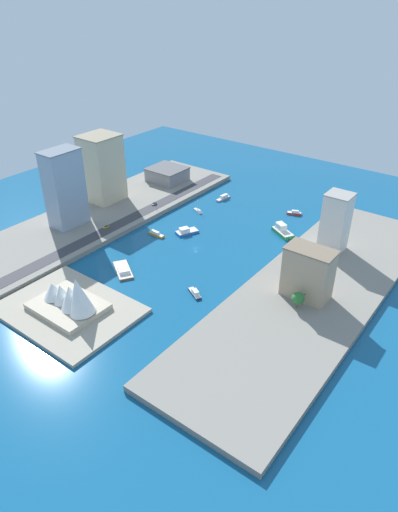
{
  "coord_description": "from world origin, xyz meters",
  "views": [
    {
      "loc": [
        -165.47,
        214.49,
        156.2
      ],
      "look_at": [
        -13.64,
        13.89,
        5.49
      ],
      "focal_mm": 32.24,
      "sensor_mm": 36.0,
      "label": 1
    }
  ],
  "objects_px": {
    "tugboat_red": "(294,213)",
    "apartment_midrise_tan": "(308,273)",
    "patrol_launch_navy": "(195,293)",
    "office_block_beige": "(102,168)",
    "warehouse_low_gray": "(167,174)",
    "taxi_yellow_cab": "(106,227)",
    "opera_landmark": "(70,298)",
    "tower_tall_glass": "(65,188)",
    "water_taxi_orange": "(156,234)",
    "yacht_sleek_gray": "(223,198)",
    "sedan_silver": "(154,204)",
    "traffic_light_waterfront": "(157,205)",
    "barge_flat_brown": "(123,270)",
    "sailboat_small_white": "(198,211)",
    "ferry_green_doubledeck": "(282,231)",
    "catamaran_blue": "(186,231)",
    "hotel_broad_white": "(336,222)"
  },
  "relations": [
    {
      "from": "ferry_green_doubledeck",
      "to": "traffic_light_waterfront",
      "type": "xyz_separation_m",
      "value": [
        93.33,
        30.27,
        5.32
      ]
    },
    {
      "from": "sailboat_small_white",
      "to": "opera_landmark",
      "type": "relative_size",
      "value": 0.28
    },
    {
      "from": "catamaran_blue",
      "to": "hotel_broad_white",
      "type": "relative_size",
      "value": 0.45
    },
    {
      "from": "tugboat_red",
      "to": "apartment_midrise_tan",
      "type": "relative_size",
      "value": 0.4
    },
    {
      "from": "office_block_beige",
      "to": "traffic_light_waterfront",
      "type": "height_order",
      "value": "office_block_beige"
    },
    {
      "from": "hotel_broad_white",
      "to": "water_taxi_orange",
      "type": "bearing_deg",
      "value": 25.2
    },
    {
      "from": "catamaran_blue",
      "to": "taxi_yellow_cab",
      "type": "relative_size",
      "value": 3.92
    },
    {
      "from": "taxi_yellow_cab",
      "to": "tugboat_red",
      "type": "bearing_deg",
      "value": -130.95
    },
    {
      "from": "water_taxi_orange",
      "to": "tugboat_red",
      "type": "bearing_deg",
      "value": -124.54
    },
    {
      "from": "ferry_green_doubledeck",
      "to": "hotel_broad_white",
      "type": "bearing_deg",
      "value": 172.56
    },
    {
      "from": "apartment_midrise_tan",
      "to": "taxi_yellow_cab",
      "type": "relative_size",
      "value": 6.72
    },
    {
      "from": "barge_flat_brown",
      "to": "hotel_broad_white",
      "type": "distance_m",
      "value": 138.96
    },
    {
      "from": "sailboat_small_white",
      "to": "yacht_sleek_gray",
      "type": "height_order",
      "value": "sailboat_small_white"
    },
    {
      "from": "catamaran_blue",
      "to": "traffic_light_waterfront",
      "type": "height_order",
      "value": "traffic_light_waterfront"
    },
    {
      "from": "sailboat_small_white",
      "to": "office_block_beige",
      "type": "distance_m",
      "value": 82.77
    },
    {
      "from": "catamaran_blue",
      "to": "tugboat_red",
      "type": "distance_m",
      "value": 88.99
    },
    {
      "from": "water_taxi_orange",
      "to": "yacht_sleek_gray",
      "type": "relative_size",
      "value": 0.92
    },
    {
      "from": "tower_tall_glass",
      "to": "patrol_launch_navy",
      "type": "bearing_deg",
      "value": 174.7
    },
    {
      "from": "catamaran_blue",
      "to": "tower_tall_glass",
      "type": "distance_m",
      "value": 90.73
    },
    {
      "from": "patrol_launch_navy",
      "to": "catamaran_blue",
      "type": "bearing_deg",
      "value": -47.79
    },
    {
      "from": "sailboat_small_white",
      "to": "barge_flat_brown",
      "type": "height_order",
      "value": "sailboat_small_white"
    },
    {
      "from": "sedan_silver",
      "to": "traffic_light_waterfront",
      "type": "relative_size",
      "value": 0.72
    },
    {
      "from": "tugboat_red",
      "to": "barge_flat_brown",
      "type": "height_order",
      "value": "barge_flat_brown"
    },
    {
      "from": "traffic_light_waterfront",
      "to": "taxi_yellow_cab",
      "type": "bearing_deg",
      "value": 78.36
    },
    {
      "from": "water_taxi_orange",
      "to": "tugboat_red",
      "type": "height_order",
      "value": "tugboat_red"
    },
    {
      "from": "yacht_sleek_gray",
      "to": "tugboat_red",
      "type": "bearing_deg",
      "value": -171.21
    },
    {
      "from": "ferry_green_doubledeck",
      "to": "catamaran_blue",
      "type": "height_order",
      "value": "ferry_green_doubledeck"
    },
    {
      "from": "water_taxi_orange",
      "to": "apartment_midrise_tan",
      "type": "height_order",
      "value": "apartment_midrise_tan"
    },
    {
      "from": "yacht_sleek_gray",
      "to": "tower_tall_glass",
      "type": "relative_size",
      "value": 0.28
    },
    {
      "from": "ferry_green_doubledeck",
      "to": "tugboat_red",
      "type": "xyz_separation_m",
      "value": [
        8.03,
        -34.3,
        -1.22
      ]
    },
    {
      "from": "tower_tall_glass",
      "to": "sedan_silver",
      "type": "bearing_deg",
      "value": -113.51
    },
    {
      "from": "taxi_yellow_cab",
      "to": "catamaran_blue",
      "type": "bearing_deg",
      "value": -144.27
    },
    {
      "from": "apartment_midrise_tan",
      "to": "opera_landmark",
      "type": "height_order",
      "value": "apartment_midrise_tan"
    },
    {
      "from": "warehouse_low_gray",
      "to": "taxi_yellow_cab",
      "type": "bearing_deg",
      "value": 104.58
    },
    {
      "from": "hotel_broad_white",
      "to": "taxi_yellow_cab",
      "type": "xyz_separation_m",
      "value": [
        141.4,
        69.43,
        -18.83
      ]
    },
    {
      "from": "tower_tall_glass",
      "to": "apartment_midrise_tan",
      "type": "height_order",
      "value": "tower_tall_glass"
    },
    {
      "from": "ferry_green_doubledeck",
      "to": "opera_landmark",
      "type": "bearing_deg",
      "value": 72.54
    },
    {
      "from": "hotel_broad_white",
      "to": "warehouse_low_gray",
      "type": "bearing_deg",
      "value": -9.51
    },
    {
      "from": "sailboat_small_white",
      "to": "office_block_beige",
      "type": "bearing_deg",
      "value": 24.27
    },
    {
      "from": "patrol_launch_navy",
      "to": "office_block_beige",
      "type": "relative_size",
      "value": 0.24
    },
    {
      "from": "yacht_sleek_gray",
      "to": "taxi_yellow_cab",
      "type": "bearing_deg",
      "value": 71.14
    },
    {
      "from": "office_block_beige",
      "to": "yacht_sleek_gray",
      "type": "bearing_deg",
      "value": -138.72
    },
    {
      "from": "catamaran_blue",
      "to": "warehouse_low_gray",
      "type": "height_order",
      "value": "warehouse_low_gray"
    },
    {
      "from": "sailboat_small_white",
      "to": "taxi_yellow_cab",
      "type": "bearing_deg",
      "value": 64.75
    },
    {
      "from": "tugboat_red",
      "to": "tower_tall_glass",
      "type": "xyz_separation_m",
      "value": [
        120.74,
        120.0,
        29.93
      ]
    },
    {
      "from": "barge_flat_brown",
      "to": "tower_tall_glass",
      "type": "height_order",
      "value": "tower_tall_glass"
    },
    {
      "from": "yacht_sleek_gray",
      "to": "office_block_beige",
      "type": "distance_m",
      "value": 101.13
    },
    {
      "from": "ferry_green_doubledeck",
      "to": "tugboat_red",
      "type": "relative_size",
      "value": 1.67
    },
    {
      "from": "traffic_light_waterfront",
      "to": "sailboat_small_white",
      "type": "bearing_deg",
      "value": -134.44
    },
    {
      "from": "catamaran_blue",
      "to": "office_block_beige",
      "type": "xyz_separation_m",
      "value": [
        85.77,
        -1.77,
        28.16
      ]
    }
  ]
}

